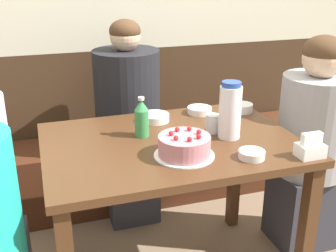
{
  "coord_description": "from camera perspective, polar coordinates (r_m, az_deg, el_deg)",
  "views": [
    {
      "loc": [
        -0.55,
        -1.66,
        1.52
      ],
      "look_at": [
        0.0,
        0.05,
        0.83
      ],
      "focal_mm": 45.0,
      "sensor_mm": 36.0,
      "label": 1
    }
  ],
  "objects": [
    {
      "name": "water_pitcher",
      "position": [
        1.91,
        8.41,
        2.07
      ],
      "size": [
        0.1,
        0.1,
        0.26
      ],
      "color": "white",
      "rests_on": "dining_table"
    },
    {
      "name": "glass_tumbler_short",
      "position": [
        1.98,
        6.01,
        0.33
      ],
      "size": [
        0.06,
        0.06,
        0.09
      ],
      "color": "silver",
      "rests_on": "dining_table"
    },
    {
      "name": "bench_seat",
      "position": [
        2.86,
        -4.88,
        -5.85
      ],
      "size": [
        2.46,
        0.38,
        0.45
      ],
      "color": "#472314",
      "rests_on": "ground_plane"
    },
    {
      "name": "birthday_cake",
      "position": [
        1.73,
        2.37,
        -2.72
      ],
      "size": [
        0.25,
        0.25,
        0.11
      ],
      "color": "white",
      "rests_on": "dining_table"
    },
    {
      "name": "bowl_rice_small",
      "position": [
        2.12,
        -1.81,
        1.15
      ],
      "size": [
        0.15,
        0.15,
        0.04
      ],
      "color": "white",
      "rests_on": "dining_table"
    },
    {
      "name": "back_wall",
      "position": [
        2.78,
        -6.65,
        15.41
      ],
      "size": [
        4.8,
        0.04,
        2.5
      ],
      "color": "#3D2819",
      "rests_on": "ground_plane"
    },
    {
      "name": "person_pale_blue_shirt",
      "position": [
        2.54,
        -5.4,
        0.18
      ],
      "size": [
        0.39,
        0.39,
        1.24
      ],
      "rotation": [
        0.0,
        0.0,
        -1.57
      ],
      "color": "#33333D",
      "rests_on": "ground_plane"
    },
    {
      "name": "dining_table",
      "position": [
        1.95,
        0.4,
        -5.03
      ],
      "size": [
        1.14,
        0.81,
        0.78
      ],
      "color": "#4C2D19",
      "rests_on": "ground_plane"
    },
    {
      "name": "person_teal_shirt",
      "position": [
        2.41,
        18.84,
        -2.63
      ],
      "size": [
        0.38,
        0.38,
        1.2
      ],
      "rotation": [
        0.0,
        0.0,
        3.14
      ],
      "color": "#33333D",
      "rests_on": "ground_plane"
    },
    {
      "name": "soju_bottle",
      "position": [
        1.92,
        -3.6,
        1.1
      ],
      "size": [
        0.07,
        0.07,
        0.19
      ],
      "color": "#388E4C",
      "rests_on": "dining_table"
    },
    {
      "name": "bowl_soup_white",
      "position": [
        2.29,
        10.01,
        2.45
      ],
      "size": [
        0.11,
        0.11,
        0.04
      ],
      "color": "white",
      "rests_on": "dining_table"
    },
    {
      "name": "bowl_sauce_shallow",
      "position": [
        2.24,
        4.29,
        2.15
      ],
      "size": [
        0.13,
        0.13,
        0.03
      ],
      "color": "white",
      "rests_on": "dining_table"
    },
    {
      "name": "napkin_holder",
      "position": [
        1.82,
        18.74,
        -2.85
      ],
      "size": [
        0.11,
        0.08,
        0.11
      ],
      "color": "white",
      "rests_on": "dining_table"
    },
    {
      "name": "glass_water_tall",
      "position": [
        2.18,
        8.48,
        1.91
      ],
      "size": [
        0.07,
        0.07,
        0.07
      ],
      "color": "silver",
      "rests_on": "dining_table"
    },
    {
      "name": "bowl_side_dish",
      "position": [
        1.76,
        11.27,
        -3.79
      ],
      "size": [
        0.11,
        0.11,
        0.03
      ],
      "color": "white",
      "rests_on": "dining_table"
    }
  ]
}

